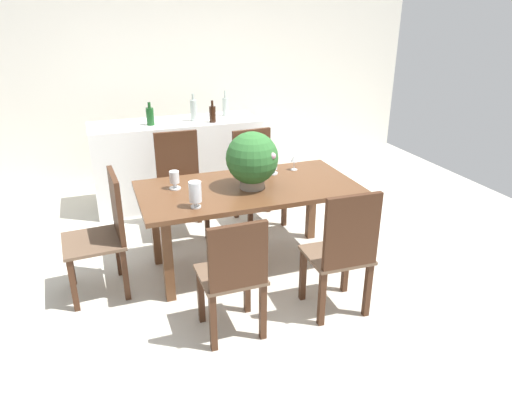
% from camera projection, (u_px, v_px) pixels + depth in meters
% --- Properties ---
extents(ground_plane, '(7.04, 7.04, 0.00)m').
position_uv_depth(ground_plane, '(247.00, 261.00, 4.32)').
color(ground_plane, beige).
extents(back_wall, '(6.40, 0.10, 2.60)m').
position_uv_depth(back_wall, '(182.00, 78.00, 6.06)').
color(back_wall, silver).
rests_on(back_wall, ground).
extents(dining_table, '(1.83, 0.92, 0.76)m').
position_uv_depth(dining_table, '(248.00, 196.00, 4.01)').
color(dining_table, brown).
rests_on(dining_table, ground).
extents(chair_near_left, '(0.43, 0.41, 0.92)m').
position_uv_depth(chair_near_left, '(234.00, 273.00, 3.15)').
color(chair_near_left, '#422616').
rests_on(chair_near_left, ground).
extents(chair_head_end, '(0.49, 0.50, 0.99)m').
position_uv_depth(chair_head_end, '(106.00, 228.00, 3.70)').
color(chair_head_end, '#422616').
rests_on(chair_head_end, ground).
extents(chair_far_left, '(0.48, 0.49, 1.01)m').
position_uv_depth(chair_far_left, '(180.00, 178.00, 4.75)').
color(chair_far_left, '#422616').
rests_on(chair_far_left, ground).
extents(chair_far_right, '(0.50, 0.50, 0.97)m').
position_uv_depth(chair_far_right, '(256.00, 171.00, 5.00)').
color(chair_far_right, '#422616').
rests_on(chair_far_right, ground).
extents(chair_near_right, '(0.46, 0.43, 1.01)m').
position_uv_depth(chair_near_right, '(344.00, 249.00, 3.37)').
color(chair_near_right, '#422616').
rests_on(chair_near_right, ground).
extents(flower_centerpiece, '(0.43, 0.43, 0.48)m').
position_uv_depth(flower_centerpiece, '(252.00, 159.00, 3.84)').
color(flower_centerpiece, gray).
rests_on(flower_centerpiece, dining_table).
extents(crystal_vase_left, '(0.10, 0.10, 0.15)m').
position_uv_depth(crystal_vase_left, '(174.00, 179.00, 3.88)').
color(crystal_vase_left, silver).
rests_on(crystal_vase_left, dining_table).
extents(crystal_vase_center_near, '(0.10, 0.10, 0.21)m').
position_uv_depth(crystal_vase_center_near, '(195.00, 193.00, 3.52)').
color(crystal_vase_center_near, silver).
rests_on(crystal_vase_center_near, dining_table).
extents(crystal_vase_right, '(0.10, 0.10, 0.19)m').
position_uv_depth(crystal_vase_right, '(272.00, 163.00, 4.22)').
color(crystal_vase_right, silver).
rests_on(crystal_vase_right, dining_table).
extents(wine_glass, '(0.06, 0.06, 0.14)m').
position_uv_depth(wine_glass, '(294.00, 159.00, 4.33)').
color(wine_glass, silver).
rests_on(wine_glass, dining_table).
extents(kitchen_counter, '(1.88, 0.62, 0.96)m').
position_uv_depth(kitchen_counter, '(178.00, 162.00, 5.46)').
color(kitchen_counter, white).
rests_on(kitchen_counter, ground).
extents(wine_bottle_green, '(0.07, 0.07, 0.29)m').
position_uv_depth(wine_bottle_green, '(225.00, 106.00, 5.51)').
color(wine_bottle_green, '#B2BFB7').
rests_on(wine_bottle_green, kitchen_counter).
extents(wine_bottle_dark, '(0.07, 0.07, 0.24)m').
position_uv_depth(wine_bottle_dark, '(213.00, 114.00, 5.20)').
color(wine_bottle_dark, black).
rests_on(wine_bottle_dark, kitchen_counter).
extents(wine_bottle_tall, '(0.08, 0.08, 0.25)m').
position_uv_depth(wine_bottle_tall, '(150.00, 116.00, 5.08)').
color(wine_bottle_tall, '#194C1E').
rests_on(wine_bottle_tall, kitchen_counter).
extents(wine_bottle_amber, '(0.07, 0.07, 0.30)m').
position_uv_depth(wine_bottle_amber, '(194.00, 110.00, 5.25)').
color(wine_bottle_amber, '#B2BFB7').
rests_on(wine_bottle_amber, kitchen_counter).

